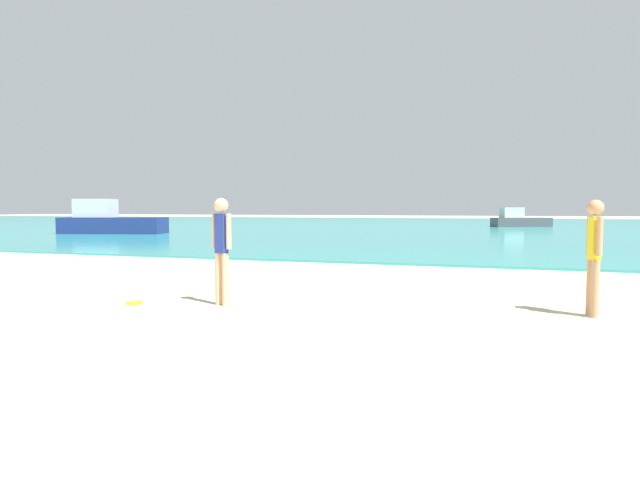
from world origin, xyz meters
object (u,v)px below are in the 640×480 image
Objects in this scene: person_standing at (222,245)px; person_distant at (594,251)px; boat_far at (519,220)px; frisbee at (135,303)px; boat_near at (110,222)px.

person_distant is (4.95, 0.70, -0.02)m from person_standing.
person_standing is at bearing -124.26° from boat_far.
person_standing reaches higher than person_distant.
person_distant is (6.24, 0.97, 0.85)m from frisbee.
boat_far reaches higher than frisbee.
frisbee is at bearing 86.67° from person_distant.
person_distant is 32.44m from boat_far.
person_standing reaches higher than frisbee.
boat_near is at bearing -164.85° from boat_far.
person_standing reaches higher than boat_far.
boat_near reaches higher than frisbee.
person_standing is 1.58m from frisbee.
person_standing is at bearing 85.86° from person_distant.
frisbee is at bearing -126.28° from boat_far.
person_distant reaches higher than boat_far.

